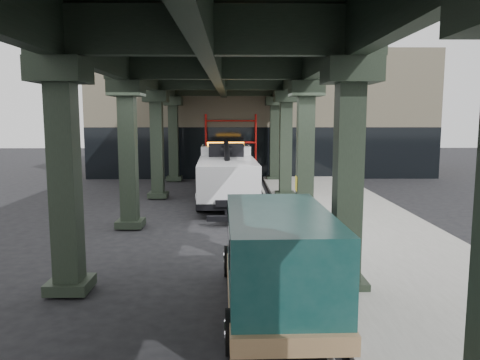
{
  "coord_description": "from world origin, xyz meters",
  "views": [
    {
      "loc": [
        0.17,
        -13.83,
        3.79
      ],
      "look_at": [
        0.38,
        1.8,
        1.7
      ],
      "focal_mm": 35.0,
      "sensor_mm": 36.0,
      "label": 1
    }
  ],
  "objects": [
    {
      "name": "towed_van",
      "position": [
        1.0,
        -5.07,
        1.11
      ],
      "size": [
        2.16,
        5.15,
        2.07
      ],
      "rotation": [
        0.0,
        0.0,
        0.02
      ],
      "color": "#0F3836",
      "rests_on": "ground"
    },
    {
      "name": "viaduct",
      "position": [
        -0.4,
        2.0,
        5.46
      ],
      "size": [
        7.4,
        32.0,
        6.4
      ],
      "color": "black",
      "rests_on": "ground"
    },
    {
      "name": "lane_stripe",
      "position": [
        1.7,
        2.0,
        0.01
      ],
      "size": [
        0.12,
        38.0,
        0.01
      ],
      "primitive_type": "cube",
      "color": "silver",
      "rests_on": "ground"
    },
    {
      "name": "sidewalk",
      "position": [
        4.5,
        2.0,
        0.07
      ],
      "size": [
        5.0,
        40.0,
        0.15
      ],
      "primitive_type": "cube",
      "color": "gray",
      "rests_on": "ground"
    },
    {
      "name": "ground",
      "position": [
        0.0,
        0.0,
        0.0
      ],
      "size": [
        90.0,
        90.0,
        0.0
      ],
      "primitive_type": "plane",
      "color": "black",
      "rests_on": "ground"
    },
    {
      "name": "scaffolding",
      "position": [
        0.0,
        14.64,
        2.11
      ],
      "size": [
        3.08,
        0.88,
        4.0
      ],
      "color": "red",
      "rests_on": "ground"
    },
    {
      "name": "tow_truck",
      "position": [
        -0.16,
        7.08,
        1.34
      ],
      "size": [
        2.75,
        8.47,
        2.75
      ],
      "rotation": [
        0.0,
        0.0,
        0.04
      ],
      "color": "black",
      "rests_on": "ground"
    },
    {
      "name": "building",
      "position": [
        2.0,
        20.0,
        4.0
      ],
      "size": [
        22.0,
        10.0,
        8.0
      ],
      "primitive_type": "cube",
      "color": "#C6B793",
      "rests_on": "ground"
    }
  ]
}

